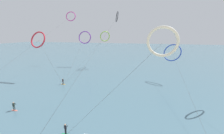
# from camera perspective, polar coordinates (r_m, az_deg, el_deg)

# --- Properties ---
(sea_water) EXTENTS (400.00, 200.00, 0.08)m
(sea_water) POSITION_cam_1_polar(r_m,az_deg,el_deg) (111.65, 11.15, 5.75)
(sea_water) COLOR slate
(sea_water) RESTS_ON ground
(surfer_coral) EXTENTS (1.40, 0.61, 1.70)m
(surfer_coral) POSITION_cam_1_polar(r_m,az_deg,el_deg) (32.86, -34.57, -12.98)
(surfer_coral) COLOR #EA7260
(surfer_coral) RESTS_ON ground
(surfer_emerald) EXTENTS (1.40, 0.70, 1.70)m
(surfer_emerald) POSITION_cam_1_polar(r_m,az_deg,el_deg) (22.87, -18.08, -22.81)
(surfer_emerald) COLOR #199351
(surfer_emerald) RESTS_ON ground
(surfer_amber) EXTENTS (1.40, 0.70, 1.70)m
(surfer_amber) POSITION_cam_1_polar(r_m,az_deg,el_deg) (42.60, -19.01, -5.61)
(surfer_amber) COLOR orange
(surfer_amber) RESTS_ON ground
(kite_magenta) EXTENTS (4.77, 50.33, 24.00)m
(kite_magenta) POSITION_cam_1_polar(r_m,az_deg,el_deg) (71.94, -16.19, 18.85)
(kite_magenta) COLOR #CC288E
(kite_magenta) RESTS_ON ground
(kite_lime) EXTENTS (7.30, 24.66, 15.02)m
(kite_lime) POSITION_cam_1_polar(r_m,az_deg,el_deg) (58.94, -2.85, 12.11)
(kite_lime) COLOR #8CC62D
(kite_lime) RESTS_ON ground
(kite_violet) EXTENTS (7.37, 26.13, 15.18)m
(kite_violet) POSITION_cam_1_polar(r_m,az_deg,el_deg) (64.50, -10.81, 11.54)
(kite_violet) COLOR purple
(kite_violet) RESTS_ON ground
(kite_charcoal) EXTENTS (1.40, 53.63, 23.33)m
(kite_charcoal) POSITION_cam_1_polar(r_m,az_deg,el_deg) (64.81, 2.01, 19.40)
(kite_charcoal) COLOR black
(kite_charcoal) RESTS_ON ground
(kite_cobalt) EXTENTS (5.65, 35.62, 11.09)m
(kite_cobalt) POSITION_cam_1_polar(r_m,az_deg,el_deg) (45.48, 22.95, 5.31)
(kite_cobalt) COLOR #2647B7
(kite_cobalt) RESTS_ON ground
(kite_ivory) EXTENTS (14.59, 6.08, 15.10)m
(kite_ivory) POSITION_cam_1_polar(r_m,az_deg,el_deg) (20.60, 19.47, 9.46)
(kite_ivory) COLOR silver
(kite_ivory) RESTS_ON ground
(kite_crimson) EXTENTS (12.27, 4.55, 14.75)m
(kite_crimson) POSITION_cam_1_polar(r_m,az_deg,el_deg) (48.98, -27.47, 9.67)
(kite_crimson) COLOR red
(kite_crimson) RESTS_ON ground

